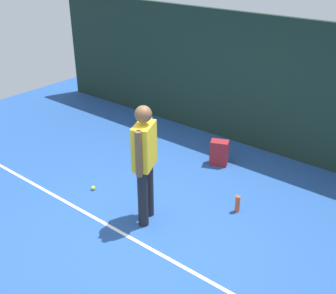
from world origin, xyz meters
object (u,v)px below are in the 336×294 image
(backpack, at_px, (219,153))
(water_bottle, at_px, (237,204))
(tennis_player, at_px, (145,158))
(tennis_ball_near_player, at_px, (93,188))

(backpack, distance_m, water_bottle, 1.43)
(tennis_player, relative_size, tennis_ball_near_player, 25.76)
(tennis_ball_near_player, bearing_deg, tennis_player, -2.28)
(tennis_player, relative_size, backpack, 3.86)
(backpack, height_order, water_bottle, backpack)
(tennis_ball_near_player, bearing_deg, water_bottle, 23.98)
(tennis_player, bearing_deg, tennis_ball_near_player, 64.81)
(backpack, bearing_deg, tennis_player, 69.14)
(tennis_player, bearing_deg, water_bottle, -66.02)
(backpack, xyz_separation_m, water_bottle, (0.98, -1.04, -0.08))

